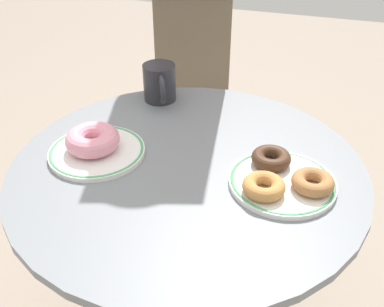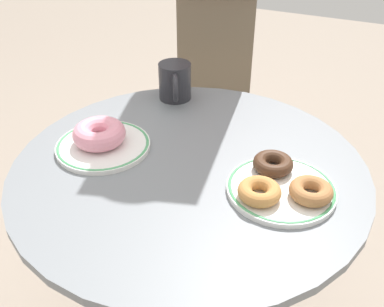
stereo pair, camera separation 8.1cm
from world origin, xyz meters
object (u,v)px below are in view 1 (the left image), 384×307
donut_pink_frosted (92,140)px  donut_chocolate (271,158)px  plate_left (97,151)px  donut_cinnamon (313,182)px  cafe_table (188,251)px  plate_right (282,182)px  donut_old_fashioned (264,186)px  coffee_mug (160,83)px

donut_pink_frosted → donut_chocolate: bearing=9.1°
plate_left → donut_cinnamon: 0.43m
cafe_table → donut_pink_frosted: size_ratio=6.47×
cafe_table → donut_chocolate: 0.31m
cafe_table → donut_chocolate: bearing=13.1°
plate_right → donut_pink_frosted: (-0.38, -0.01, 0.03)m
cafe_table → plate_right: 0.31m
cafe_table → plate_left: size_ratio=3.62×
cafe_table → plate_right: (0.19, -0.01, 0.25)m
donut_old_fashioned → donut_cinnamon: bearing=25.3°
donut_old_fashioned → coffee_mug: 0.43m
donut_cinnamon → donut_old_fashioned: 0.09m
cafe_table → plate_right: plate_right is taller
donut_pink_frosted → donut_old_fashioned: (0.36, -0.03, -0.01)m
donut_chocolate → donut_old_fashioned: same height
donut_pink_frosted → donut_chocolate: (0.35, 0.06, -0.01)m
donut_cinnamon → cafe_table: bearing=176.3°
plate_left → coffee_mug: bearing=82.3°
cafe_table → donut_old_fashioned: bearing=-18.7°
donut_chocolate → coffee_mug: coffee_mug is taller
donut_pink_frosted → plate_left: bearing=-12.0°
plate_right → donut_pink_frosted: donut_pink_frosted is taller
cafe_table → donut_old_fashioned: 0.32m
donut_old_fashioned → plate_left: bearing=174.6°
plate_right → donut_cinnamon: bearing=-8.1°
cafe_table → coffee_mug: size_ratio=6.21×
plate_left → donut_pink_frosted: bearing=168.0°
plate_left → donut_old_fashioned: size_ratio=2.56×
plate_right → donut_chocolate: (-0.03, 0.05, 0.02)m
donut_pink_frosted → donut_old_fashioned: donut_pink_frosted is taller
donut_old_fashioned → donut_chocolate: bearing=91.0°
plate_right → cafe_table: bearing=177.5°
cafe_table → donut_pink_frosted: (-0.20, -0.02, 0.28)m
plate_right → donut_pink_frosted: 0.38m
plate_left → coffee_mug: coffee_mug is taller
cafe_table → plate_right: size_ratio=3.57×
plate_left → donut_chocolate: (0.35, 0.06, 0.02)m
cafe_table → donut_chocolate: (0.16, 0.04, 0.27)m
coffee_mug → plate_right: bearing=-36.7°
cafe_table → plate_left: bearing=-173.6°
plate_left → donut_old_fashioned: bearing=-5.4°
plate_left → plate_right: 0.38m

